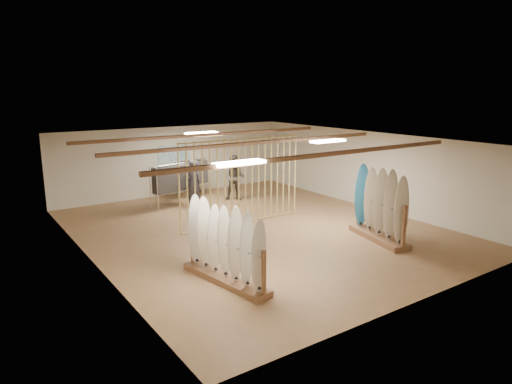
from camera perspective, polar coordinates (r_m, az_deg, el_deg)
floor at (r=14.37m, az=0.00°, el=-4.67°), size 12.00×12.00×0.00m
ceiling at (r=13.79m, az=0.00°, el=6.49°), size 12.00×12.00×0.00m
wall_back at (r=19.18m, az=-10.21°, el=3.88°), size 12.00×0.00×12.00m
wall_front at (r=9.84m, az=20.27°, el=-5.29°), size 12.00×0.00×12.00m
wall_left at (r=12.00m, az=-20.12°, el=-2.08°), size 0.00×12.00×12.00m
wall_right at (r=17.29m, az=13.81°, el=2.74°), size 0.00×12.00×12.00m
ceiling_slats at (r=13.80m, az=0.00°, el=6.16°), size 9.50×6.12×0.10m
light_panels at (r=13.80m, az=0.00°, el=6.25°), size 1.20×0.35×0.06m
bamboo_partition at (r=14.67m, az=-1.77°, el=1.34°), size 4.45×0.05×2.78m
poster at (r=19.14m, az=-10.21°, el=4.46°), size 1.40×0.03×0.90m
rack_left at (r=10.42m, az=-3.89°, el=-8.00°), size 0.91×2.64×1.82m
rack_right at (r=13.67m, az=15.20°, el=-2.87°), size 1.09×2.32×2.14m
clothing_rack_a at (r=17.03m, az=-10.56°, el=1.64°), size 1.52×0.70×1.66m
clothing_rack_b at (r=18.40m, az=-8.13°, el=2.42°), size 1.48×0.50×1.59m
shopper_a at (r=16.99m, az=-7.91°, el=1.46°), size 0.75×0.52×2.01m
shopper_b at (r=17.84m, az=-2.63°, el=2.16°), size 1.25×1.20×2.04m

